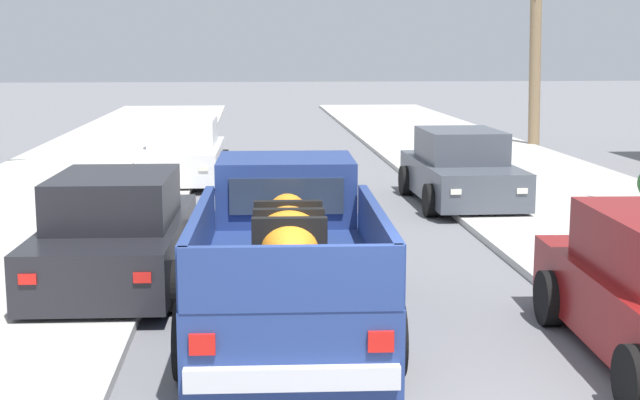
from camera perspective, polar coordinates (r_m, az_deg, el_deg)
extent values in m
cube|color=beige|center=(19.36, -16.43, 0.05)|extent=(5.37, 60.00, 0.12)
cube|color=beige|center=(20.03, 14.49, 0.45)|extent=(5.37, 60.00, 0.12)
cube|color=silver|center=(19.13, -12.65, 0.07)|extent=(0.16, 60.00, 0.10)
cube|color=silver|center=(19.65, 10.94, 0.38)|extent=(0.16, 60.00, 0.10)
cube|color=navy|center=(10.03, -2.08, -5.17)|extent=(2.07, 5.16, 0.80)
cube|color=navy|center=(11.43, -2.21, 0.77)|extent=(1.76, 1.55, 0.80)
cube|color=#283342|center=(10.67, -2.16, 0.24)|extent=(1.38, 0.10, 0.44)
cube|color=#283342|center=(12.18, -2.25, 1.42)|extent=(1.46, 0.10, 0.48)
cube|color=navy|center=(9.06, -7.79, -2.44)|extent=(0.20, 3.30, 0.56)
cube|color=navy|center=(9.09, 3.72, -2.34)|extent=(0.20, 3.30, 0.56)
cube|color=navy|center=(7.43, -1.84, -5.07)|extent=(1.88, 0.16, 0.56)
cube|color=silver|center=(7.60, -1.79, -11.38)|extent=(1.83, 0.17, 0.20)
cylinder|color=black|center=(11.59, -7.03, -4.31)|extent=(0.28, 0.77, 0.76)
cylinder|color=black|center=(11.61, 2.68, -4.22)|extent=(0.28, 0.77, 0.76)
cylinder|color=black|center=(8.79, -8.42, -8.94)|extent=(0.28, 0.77, 0.76)
cylinder|color=black|center=(8.81, 4.52, -8.80)|extent=(0.28, 0.77, 0.76)
cube|color=red|center=(7.55, -7.58, -9.18)|extent=(0.22, 0.05, 0.18)
cube|color=red|center=(7.57, 3.93, -9.06)|extent=(0.22, 0.05, 0.18)
ellipsoid|color=orange|center=(8.86, -2.01, -2.50)|extent=(0.75, 1.72, 0.60)
sphere|color=orange|center=(9.78, -2.10, -0.87)|extent=(0.44, 0.44, 0.44)
cube|color=black|center=(8.41, -1.97, -3.17)|extent=(0.72, 0.14, 0.61)
cube|color=black|center=(8.86, -2.01, -2.50)|extent=(0.72, 0.14, 0.61)
cube|color=black|center=(9.32, -2.06, -1.90)|extent=(0.72, 0.14, 0.61)
cube|color=silver|center=(21.51, -8.74, 2.54)|extent=(1.84, 4.23, 0.72)
cube|color=silver|center=(21.53, -8.77, 4.37)|extent=(1.56, 2.13, 0.64)
cube|color=#283342|center=(20.57, -9.01, 4.07)|extent=(1.37, 0.11, 0.52)
cube|color=#283342|center=(22.50, -8.54, 4.55)|extent=(1.34, 0.10, 0.50)
cylinder|color=black|center=(20.18, -6.51, 1.51)|extent=(0.23, 0.64, 0.64)
cylinder|color=black|center=(20.36, -11.59, 1.45)|extent=(0.23, 0.64, 0.64)
cylinder|color=black|center=(22.76, -6.17, 2.44)|extent=(0.23, 0.64, 0.64)
cylinder|color=black|center=(22.92, -10.69, 2.38)|extent=(0.23, 0.64, 0.64)
cube|color=red|center=(23.54, -6.75, 3.46)|extent=(0.20, 0.04, 0.12)
cube|color=white|center=(19.36, -7.49, 2.00)|extent=(0.20, 0.04, 0.10)
cube|color=red|center=(23.64, -9.82, 3.42)|extent=(0.20, 0.04, 0.12)
cube|color=white|center=(19.49, -11.11, 1.95)|extent=(0.20, 0.04, 0.10)
cube|color=#474C56|center=(18.46, 9.03, 1.37)|extent=(1.80, 4.22, 0.72)
cube|color=#474C56|center=(18.47, 9.01, 3.50)|extent=(1.54, 2.11, 0.64)
cube|color=#283342|center=(17.54, 9.77, 3.09)|extent=(1.37, 0.09, 0.52)
cube|color=#283342|center=(19.41, 8.31, 3.75)|extent=(1.34, 0.09, 0.50)
cylinder|color=black|center=(17.51, 12.90, 0.07)|extent=(0.23, 0.64, 0.64)
cylinder|color=black|center=(17.04, 7.12, -0.01)|extent=(0.23, 0.64, 0.64)
cylinder|color=black|center=(19.97, 10.62, 1.32)|extent=(0.23, 0.64, 0.64)
cylinder|color=black|center=(19.56, 5.52, 1.27)|extent=(0.23, 0.64, 0.64)
cube|color=red|center=(20.63, 9.33, 2.53)|extent=(0.20, 0.04, 0.12)
cube|color=white|center=(16.61, 12.85, 0.57)|extent=(0.20, 0.04, 0.10)
cube|color=red|center=(20.35, 5.87, 2.51)|extent=(0.20, 0.04, 0.12)
cube|color=white|center=(16.28, 8.72, 0.52)|extent=(0.20, 0.04, 0.10)
cube|color=#283342|center=(10.56, 19.79, -1.66)|extent=(1.34, 0.14, 0.50)
cylinder|color=black|center=(8.34, 19.63, -10.88)|extent=(0.25, 0.65, 0.64)
cylinder|color=black|center=(10.68, 14.54, -6.10)|extent=(0.25, 0.65, 0.64)
cube|color=red|center=(11.43, 14.76, -3.41)|extent=(0.20, 0.05, 0.12)
cube|color=black|center=(12.31, -12.86, -2.92)|extent=(1.87, 4.24, 0.72)
cube|color=black|center=(12.08, -13.06, 0.13)|extent=(1.57, 2.14, 0.64)
cube|color=#283342|center=(13.03, -12.33, 0.75)|extent=(1.37, 0.12, 0.52)
cube|color=#283342|center=(11.15, -13.90, -0.80)|extent=(1.34, 0.11, 0.50)
cylinder|color=black|center=(13.78, -15.62, -2.61)|extent=(0.24, 0.65, 0.64)
cylinder|color=black|center=(13.50, -8.12, -2.60)|extent=(0.24, 0.65, 0.64)
cylinder|color=black|center=(11.32, -18.45, -5.40)|extent=(0.24, 0.65, 0.64)
cylinder|color=black|center=(10.98, -9.30, -5.49)|extent=(0.24, 0.65, 0.64)
cube|color=red|center=(10.42, -18.28, -4.85)|extent=(0.20, 0.05, 0.12)
cube|color=white|center=(14.44, -13.88, -0.82)|extent=(0.20, 0.05, 0.10)
cube|color=red|center=(10.16, -11.34, -4.91)|extent=(0.20, 0.05, 0.12)
cube|color=white|center=(14.26, -9.01, -0.78)|extent=(0.20, 0.05, 0.10)
cylinder|color=#846B4C|center=(29.84, 13.68, 10.48)|extent=(0.37, 0.91, 7.45)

